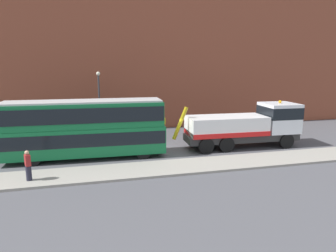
# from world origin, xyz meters

# --- Properties ---
(ground_plane) EXTENTS (120.00, 120.00, 0.00)m
(ground_plane) POSITION_xyz_m (0.00, 0.00, 0.00)
(ground_plane) COLOR #4C4C51
(near_kerb) EXTENTS (60.00, 2.80, 0.15)m
(near_kerb) POSITION_xyz_m (0.00, -4.20, 0.07)
(near_kerb) COLOR gray
(near_kerb) RESTS_ON ground_plane
(building_facade) EXTENTS (60.00, 1.50, 16.00)m
(building_facade) POSITION_xyz_m (0.00, 8.74, 8.07)
(building_facade) COLOR brown
(building_facade) RESTS_ON ground_plane
(recovery_tow_truck) EXTENTS (10.18, 2.92, 3.67)m
(recovery_tow_truck) POSITION_xyz_m (5.94, -0.57, 1.76)
(recovery_tow_truck) COLOR #2D2D2D
(recovery_tow_truck) RESTS_ON ground_plane
(double_decker_bus) EXTENTS (11.11, 2.90, 4.06)m
(double_decker_bus) POSITION_xyz_m (-6.46, -0.56, 2.23)
(double_decker_bus) COLOR #146B38
(double_decker_bus) RESTS_ON ground_plane
(pedestrian_onlooker) EXTENTS (0.40, 0.47, 1.71)m
(pedestrian_onlooker) POSITION_xyz_m (-9.45, -4.55, 0.99)
(pedestrian_onlooker) COLOR #232333
(pedestrian_onlooker) RESTS_ON near_kerb
(street_lamp) EXTENTS (0.36, 0.36, 5.83)m
(street_lamp) POSITION_xyz_m (-5.28, 6.55, 3.47)
(street_lamp) COLOR #38383D
(street_lamp) RESTS_ON ground_plane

